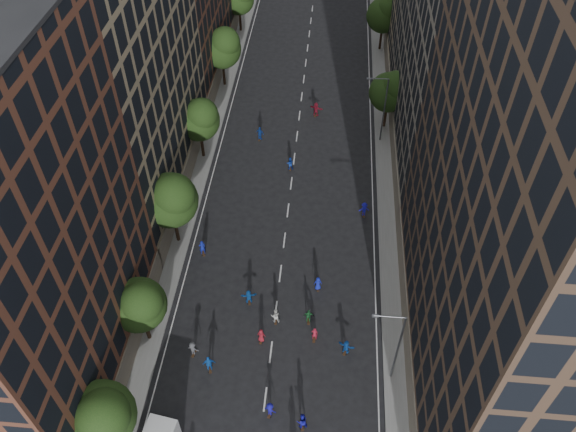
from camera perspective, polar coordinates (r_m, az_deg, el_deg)
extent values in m
plane|color=black|center=(69.03, 0.60, 5.58)|extent=(240.00, 240.00, 0.00)
cube|color=slate|center=(76.41, -8.08, 9.69)|extent=(4.00, 105.00, 0.15)
cube|color=slate|center=(75.21, 10.32, 8.71)|extent=(4.00, 105.00, 0.15)
cube|color=#877658|center=(59.52, -18.98, 15.75)|extent=(14.00, 26.00, 34.00)
cube|color=#453225|center=(41.21, 25.16, 0.33)|extent=(14.00, 30.00, 36.00)
cube|color=#665F54|center=(64.97, 18.87, 17.85)|extent=(14.00, 28.00, 33.00)
sphere|color=#193210|center=(44.95, -18.51, -18.72)|extent=(5.20, 5.20, 5.20)
sphere|color=#193210|center=(43.41, -18.30, -18.72)|extent=(3.90, 3.90, 3.90)
cylinder|color=black|center=(52.50, -14.21, -10.85)|extent=(0.36, 0.36, 3.70)
sphere|color=#193210|center=(49.81, -14.90, -8.71)|extent=(4.80, 4.80, 4.80)
sphere|color=#193210|center=(48.42, -14.63, -8.42)|extent=(3.60, 3.60, 3.60)
cylinder|color=black|center=(59.29, -11.31, -1.09)|extent=(0.36, 0.36, 4.22)
sphere|color=#193210|center=(56.61, -11.86, 1.57)|extent=(5.60, 5.60, 5.60)
sphere|color=#193210|center=(55.09, -11.51, 2.17)|extent=(4.20, 4.20, 4.20)
cylinder|color=black|center=(69.33, -8.73, 7.25)|extent=(0.36, 0.36, 3.87)
sphere|color=#193210|center=(67.22, -9.06, 9.59)|extent=(5.00, 5.00, 5.00)
sphere|color=#193210|center=(65.97, -8.73, 10.20)|extent=(3.75, 3.75, 3.75)
cylinder|color=black|center=(82.08, -6.55, 14.28)|extent=(0.36, 0.36, 4.05)
sphere|color=#193210|center=(80.24, -6.77, 16.51)|extent=(5.40, 5.40, 5.40)
sphere|color=#193210|center=(79.00, -6.42, 17.17)|extent=(4.05, 4.05, 4.05)
cylinder|color=black|center=(95.91, -4.88, 19.22)|extent=(0.36, 0.36, 3.78)
cylinder|color=black|center=(74.49, 9.87, 10.09)|extent=(0.36, 0.36, 3.74)
sphere|color=#193210|center=(72.59, 10.20, 12.26)|extent=(5.00, 5.00, 5.00)
sphere|color=#193210|center=(71.57, 10.86, 12.83)|extent=(3.75, 3.75, 3.75)
cylinder|color=black|center=(91.44, 9.42, 17.44)|extent=(0.36, 0.36, 3.96)
sphere|color=#193210|center=(89.82, 9.70, 19.46)|extent=(5.20, 5.20, 5.20)
sphere|color=#193210|center=(88.85, 10.27, 20.02)|extent=(3.90, 3.90, 3.90)
cylinder|color=#595B60|center=(47.50, 11.08, -13.14)|extent=(0.18, 0.18, 9.00)
cylinder|color=#595B60|center=(43.60, 10.33, -10.03)|extent=(2.40, 0.12, 0.12)
cube|color=#595B60|center=(43.52, 8.86, -10.00)|extent=(0.50, 0.22, 0.15)
cylinder|color=#595B60|center=(70.48, 9.73, 10.44)|extent=(0.18, 0.18, 9.00)
cylinder|color=#595B60|center=(67.91, 9.17, 13.61)|extent=(2.40, 0.12, 0.12)
cube|color=#595B60|center=(67.86, 8.21, 13.65)|extent=(0.50, 0.22, 0.15)
cylinder|color=black|center=(49.22, -13.48, -20.51)|extent=(0.40, 0.86, 0.83)
imported|color=#14139F|center=(47.82, 1.42, -20.11)|extent=(1.06, 0.92, 1.87)
imported|color=#14118D|center=(48.39, -1.83, -19.08)|extent=(1.14, 0.87, 1.55)
imported|color=blue|center=(50.54, -8.01, -14.65)|extent=(1.19, 0.70, 1.91)
imported|color=#144CAA|center=(51.32, 5.91, -13.12)|extent=(1.58, 0.96, 1.62)
imported|color=maroon|center=(51.77, -2.74, -12.06)|extent=(0.83, 0.61, 1.57)
imported|color=maroon|center=(51.81, 2.71, -11.89)|extent=(0.62, 0.43, 1.65)
imported|color=silver|center=(52.78, -1.29, -10.12)|extent=(0.91, 0.75, 1.73)
imported|color=#434449|center=(51.67, -9.62, -13.16)|extent=(1.16, 0.81, 1.63)
imported|color=#1D622D|center=(52.84, 2.11, -10.14)|extent=(1.00, 0.49, 1.65)
imported|color=#1552AC|center=(54.20, -4.00, -8.19)|extent=(1.60, 0.81, 1.65)
imported|color=#1421A7|center=(55.11, 3.06, -6.88)|extent=(0.85, 0.61, 1.60)
imported|color=#121E93|center=(58.45, -8.70, -3.21)|extent=(0.80, 0.68, 1.87)
imported|color=#1539AB|center=(67.39, 0.20, 5.34)|extent=(0.89, 0.73, 1.68)
imported|color=#1916B6|center=(62.19, 7.73, 0.65)|extent=(1.24, 0.85, 1.77)
imported|color=#123998|center=(71.88, -2.86, 8.34)|extent=(1.17, 0.82, 1.84)
imported|color=maroon|center=(76.06, 2.86, 10.76)|extent=(1.89, 1.16, 1.94)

